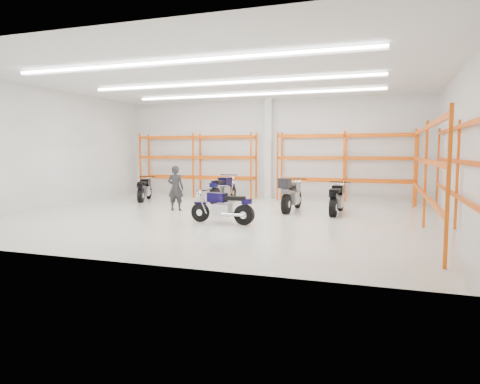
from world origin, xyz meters
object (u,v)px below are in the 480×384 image
(motorcycle_main, at_px, (225,208))
(motorcycle_back_c, at_px, (291,195))
(motorcycle_back_a, at_px, (144,190))
(standing_man, at_px, (176,188))
(motorcycle_back_b, at_px, (222,190))
(motorcycle_back_d, at_px, (337,200))
(structural_column, at_px, (269,149))

(motorcycle_main, height_order, motorcycle_back_c, motorcycle_back_c)
(motorcycle_back_a, distance_m, standing_man, 3.52)
(motorcycle_back_b, bearing_deg, motorcycle_back_d, -21.53)
(motorcycle_back_c, bearing_deg, standing_man, -165.96)
(motorcycle_back_b, distance_m, standing_man, 2.92)
(motorcycle_back_a, height_order, motorcycle_back_b, motorcycle_back_b)
(standing_man, height_order, structural_column, structural_column)
(motorcycle_back_a, height_order, structural_column, structural_column)
(structural_column, bearing_deg, standing_man, -114.41)
(motorcycle_back_d, bearing_deg, motorcycle_back_c, 174.93)
(structural_column, bearing_deg, motorcycle_back_d, -48.95)
(motorcycle_back_a, xyz_separation_m, motorcycle_back_c, (6.73, -1.24, 0.11))
(motorcycle_back_c, bearing_deg, motorcycle_main, -113.06)
(motorcycle_back_a, relative_size, motorcycle_back_c, 0.85)
(motorcycle_main, distance_m, motorcycle_back_d, 4.21)
(motorcycle_back_b, bearing_deg, structural_column, 54.32)
(motorcycle_back_a, distance_m, structural_column, 5.80)
(motorcycle_back_c, relative_size, standing_man, 1.48)
(motorcycle_back_b, xyz_separation_m, standing_man, (-0.74, -2.82, 0.28))
(motorcycle_back_a, relative_size, structural_column, 0.46)
(motorcycle_main, bearing_deg, standing_man, 141.88)
(motorcycle_back_d, xyz_separation_m, standing_man, (-5.67, -0.87, 0.31))
(standing_man, bearing_deg, motorcycle_back_c, -172.04)
(motorcycle_back_c, height_order, standing_man, standing_man)
(motorcycle_back_b, relative_size, motorcycle_back_d, 1.06)
(motorcycle_back_b, relative_size, motorcycle_back_c, 0.97)
(motorcycle_back_a, relative_size, motorcycle_back_d, 0.93)
(motorcycle_main, bearing_deg, motorcycle_back_a, 140.86)
(standing_man, relative_size, structural_column, 0.36)
(motorcycle_back_d, bearing_deg, structural_column, 131.05)
(standing_man, distance_m, structural_column, 5.52)
(standing_man, bearing_deg, motorcycle_main, 135.80)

